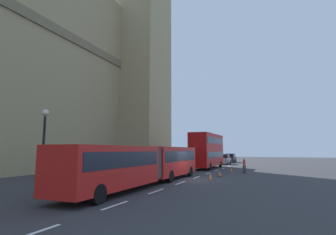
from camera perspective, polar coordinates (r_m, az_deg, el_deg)
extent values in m
plane|color=#333335|center=(24.01, 4.90, -13.41)|extent=(160.00, 160.00, 0.00)
cube|color=silver|center=(10.05, -27.46, -21.61)|extent=(2.20, 0.16, 0.01)
cube|color=silver|center=(13.44, -11.47, -18.32)|extent=(2.20, 0.16, 0.01)
cube|color=silver|center=(17.39, -2.62, -15.84)|extent=(2.20, 0.16, 0.01)
cube|color=silver|center=(21.61, 2.76, -14.12)|extent=(2.20, 0.16, 0.01)
cube|color=silver|center=(25.95, 6.31, -12.90)|extent=(2.20, 0.16, 0.01)
cube|color=silver|center=(30.37, 8.82, -12.00)|extent=(2.20, 0.16, 0.01)
cube|color=silver|center=(34.84, 10.67, -11.32)|extent=(2.20, 0.16, 0.01)
cube|color=silver|center=(39.33, 12.10, -10.79)|extent=(2.20, 0.16, 0.01)
cube|color=silver|center=(43.85, 13.23, -10.36)|extent=(2.20, 0.16, 0.01)
cube|color=tan|center=(54.08, -6.27, 21.20)|extent=(9.42, 9.42, 56.48)
cube|color=red|center=(24.49, 0.28, -9.43)|extent=(8.43, 2.50, 2.50)
cube|color=#1E232D|center=(24.48, 0.28, -8.38)|extent=(7.75, 2.54, 0.90)
cube|color=red|center=(16.27, -12.55, -10.46)|extent=(8.43, 2.50, 2.50)
cube|color=#1E232D|center=(16.25, -12.51, -8.88)|extent=(7.75, 2.54, 0.90)
cylinder|color=#3F3F3F|center=(20.26, -4.83, -9.90)|extent=(2.38, 2.38, 2.25)
cylinder|color=black|center=(26.71, 4.81, -11.69)|extent=(1.00, 0.30, 1.00)
cylinder|color=black|center=(21.81, 0.49, -12.75)|extent=(1.00, 0.30, 1.00)
cylinder|color=black|center=(13.71, -15.01, -15.90)|extent=(1.00, 0.30, 1.00)
cube|color=#B20F0F|center=(38.27, 8.65, -8.58)|extent=(10.78, 2.50, 2.40)
cube|color=#1E232D|center=(38.26, 8.64, -8.06)|extent=(9.70, 2.54, 0.84)
cube|color=#B20F0F|center=(38.27, 8.59, -5.21)|extent=(10.57, 2.50, 2.10)
cube|color=#1E232D|center=(38.27, 8.59, -5.06)|extent=(9.70, 2.54, 0.84)
cylinder|color=black|center=(41.42, 11.39, -9.92)|extent=(1.00, 0.30, 1.00)
cylinder|color=black|center=(34.70, 9.11, -10.55)|extent=(1.00, 0.30, 1.00)
cube|color=gray|center=(50.20, 12.23, -9.15)|extent=(4.40, 1.80, 0.90)
cube|color=black|center=(49.98, 12.17, -8.25)|extent=(2.46, 1.66, 0.70)
cylinder|color=black|center=(51.46, 13.43, -9.49)|extent=(0.64, 0.30, 0.64)
cylinder|color=black|center=(48.69, 12.89, -9.65)|extent=(0.64, 0.30, 0.64)
cube|color=black|center=(57.62, 13.56, -8.83)|extent=(4.40, 1.80, 0.90)
cube|color=black|center=(57.40, 13.50, -8.04)|extent=(2.46, 1.66, 0.70)
cylinder|color=black|center=(58.90, 14.58, -9.13)|extent=(0.64, 0.30, 0.64)
cylinder|color=black|center=(56.12, 14.16, -9.25)|extent=(0.64, 0.30, 0.64)
cube|color=black|center=(24.04, 9.32, -13.29)|extent=(0.36, 0.36, 0.03)
cone|color=orange|center=(24.01, 9.30, -12.61)|extent=(0.28, 0.28, 0.55)
cylinder|color=white|center=(24.01, 9.30, -12.54)|extent=(0.17, 0.17, 0.08)
cube|color=black|center=(27.20, 11.26, -12.52)|extent=(0.36, 0.36, 0.03)
cone|color=orange|center=(27.18, 11.24, -11.91)|extent=(0.28, 0.28, 0.55)
cylinder|color=white|center=(27.17, 11.24, -11.85)|extent=(0.17, 0.17, 0.08)
cube|color=black|center=(32.44, 13.71, -11.55)|extent=(0.36, 0.36, 0.03)
cone|color=orange|center=(32.42, 13.70, -11.04)|extent=(0.28, 0.28, 0.55)
cylinder|color=white|center=(32.42, 13.69, -10.99)|extent=(0.17, 0.17, 0.08)
cylinder|color=black|center=(18.72, -26.09, -14.07)|extent=(0.32, 0.32, 0.30)
cylinder|color=black|center=(18.56, -25.71, -7.18)|extent=(0.16, 0.16, 4.80)
sphere|color=beige|center=(18.71, -25.27, 0.95)|extent=(0.44, 0.44, 0.44)
cylinder|color=#333333|center=(31.49, 16.57, -10.84)|extent=(0.16, 0.16, 0.86)
cylinder|color=#333333|center=(31.51, 16.20, -10.85)|extent=(0.16, 0.16, 0.86)
cube|color=#BF383F|center=(31.46, 16.34, -9.52)|extent=(0.41, 0.25, 0.60)
sphere|color=tan|center=(31.44, 16.31, -8.76)|extent=(0.22, 0.22, 0.22)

